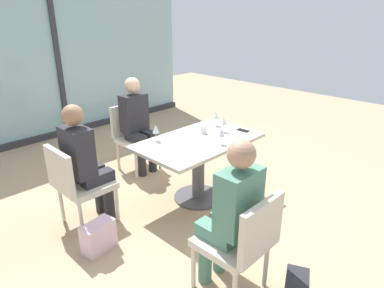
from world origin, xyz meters
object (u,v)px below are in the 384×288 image
Objects in this scene: cell_phone_on_table at (243,130)px; person_front_left at (231,210)px; person_near_window at (137,121)px; wine_glass_1 at (216,115)px; chair_near_window at (133,133)px; wine_glass_0 at (221,132)px; wine_glass_3 at (156,129)px; handbag_1 at (99,237)px; wine_glass_2 at (224,121)px; dining_table_main at (198,155)px; person_far_left at (85,159)px; coffee_cup at (203,129)px; chair_far_left at (77,182)px; chair_front_left at (242,240)px.

person_front_left is at bearing -149.99° from cell_phone_on_table.
person_near_window reaches higher than wine_glass_1.
person_front_left is at bearing -109.58° from chair_near_window.
wine_glass_1 is (0.43, 0.44, 0.00)m from wine_glass_0.
wine_glass_3 is 1.23m from handbag_1.
wine_glass_1 reaches higher than cell_phone_on_table.
wine_glass_2 is 0.80m from wine_glass_3.
wine_glass_2 is at bearing -5.34° from dining_table_main.
coffee_cup is at bearing -15.97° from person_far_left.
chair_far_left is 1.72m from wine_glass_2.
coffee_cup is (1.01, 1.20, 0.08)m from person_front_left.
chair_front_left is at bearing -90.00° from person_front_left.
wine_glass_2 reaches higher than handbag_1.
cell_phone_on_table is (1.40, 1.03, 0.24)m from chair_front_left.
person_near_window is 0.88m from wine_glass_3.
person_near_window is at bearing 30.65° from handbag_1.
person_near_window is 14.00× the size of coffee_cup.
person_front_left is 1.57m from coffee_cup.
coffee_cup is 0.62× the size of cell_phone_on_table.
wine_glass_2 is at bearing -118.44° from wine_glass_1.
wine_glass_0 is at bearing -76.35° from dining_table_main.
handbag_1 is at bearing 111.35° from chair_front_left.
coffee_cup reaches higher than handbag_1.
wine_glass_2 is (0.38, -1.13, 0.16)m from person_near_window.
person_front_left is at bearing 90.00° from chair_front_left.
person_far_left reaches higher than cell_phone_on_table.
dining_table_main is at bearing -21.32° from chair_far_left.
wine_glass_0 is at bearing -32.24° from person_far_left.
person_near_window is (-0.00, -0.11, 0.20)m from chair_near_window.
handbag_1 is at bearing 170.75° from cell_phone_on_table.
chair_front_left is 1.72m from person_far_left.
wine_glass_2 reaches higher than chair_near_window.
cell_phone_on_table is (0.20, -0.14, -0.13)m from wine_glass_2.
person_front_left and person_near_window have the same top height.
wine_glass_2 is 0.62× the size of handbag_1.
person_near_window is 6.81× the size of wine_glass_0.
person_front_left is 6.81× the size of wine_glass_2.
wine_glass_3 reaches higher than coffee_cup.
person_far_left is 6.81× the size of wine_glass_2.
person_far_left reaches higher than chair_front_left.
person_near_window reaches higher than coffee_cup.
person_far_left is 0.80m from wine_glass_3.
person_near_window is at bearing 100.83° from coffee_cup.
dining_table_main is 1.36m from handbag_1.
chair_near_window is (0.00, 1.21, -0.05)m from dining_table_main.
chair_far_left is (-0.40, 1.68, 0.00)m from chair_front_left.
chair_near_window is at bearing 33.37° from handbag_1.
person_far_left is 14.00× the size of coffee_cup.
dining_table_main is 0.42m from wine_glass_0.
person_front_left is at bearing -136.66° from wine_glass_0.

